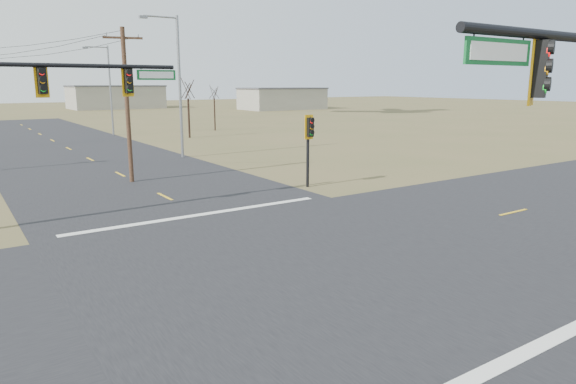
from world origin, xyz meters
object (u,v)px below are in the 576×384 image
(streetlight_a, at_px, (177,79))
(bare_tree_c, at_px, (188,88))
(bare_tree_d, at_px, (214,92))
(mast_arm_far, at_px, (43,100))
(pedestal_signal_ne, at_px, (309,134))
(streetlight_b, at_px, (108,86))
(utility_pole_near, at_px, (127,103))

(streetlight_a, distance_m, bare_tree_c, 15.25)
(bare_tree_d, bearing_deg, mast_arm_far, -124.98)
(pedestal_signal_ne, xyz_separation_m, bare_tree_c, (5.13, 28.94, 2.22))
(pedestal_signal_ne, bearing_deg, streetlight_b, 92.52)
(streetlight_b, xyz_separation_m, bare_tree_d, (12.50, -0.70, -0.78))
(utility_pole_near, relative_size, bare_tree_d, 1.52)
(streetlight_a, bearing_deg, bare_tree_c, 61.00)
(pedestal_signal_ne, bearing_deg, streetlight_a, 96.38)
(mast_arm_far, relative_size, bare_tree_c, 1.32)
(streetlight_a, bearing_deg, utility_pole_near, -131.05)
(streetlight_b, bearing_deg, pedestal_signal_ne, -89.97)
(streetlight_a, bearing_deg, pedestal_signal_ne, -87.29)
(streetlight_b, bearing_deg, streetlight_a, -92.80)
(streetlight_a, relative_size, bare_tree_c, 1.61)
(pedestal_signal_ne, distance_m, bare_tree_c, 29.47)
(streetlight_a, distance_m, bare_tree_d, 23.96)
(streetlight_a, relative_size, bare_tree_d, 1.84)
(pedestal_signal_ne, distance_m, streetlight_b, 36.23)
(mast_arm_far, distance_m, utility_pole_near, 8.88)
(mast_arm_far, distance_m, streetlight_b, 37.93)
(mast_arm_far, height_order, pedestal_signal_ne, mast_arm_far)
(bare_tree_d, bearing_deg, streetlight_a, -122.48)
(mast_arm_far, relative_size, streetlight_a, 0.82)
(pedestal_signal_ne, xyz_separation_m, streetlight_a, (-1.53, 15.25, 3.03))
(utility_pole_near, xyz_separation_m, streetlight_a, (6.32, 8.09, 1.42))
(utility_pole_near, distance_m, bare_tree_d, 34.15)
(mast_arm_far, xyz_separation_m, bare_tree_c, (18.47, 28.74, 0.12))
(utility_pole_near, height_order, streetlight_a, streetlight_a)
(bare_tree_c, xyz_separation_m, bare_tree_d, (6.18, 6.49, -0.53))
(bare_tree_d, bearing_deg, streetlight_b, 176.80)
(utility_pole_near, distance_m, bare_tree_c, 25.36)
(mast_arm_far, bearing_deg, utility_pole_near, 40.67)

